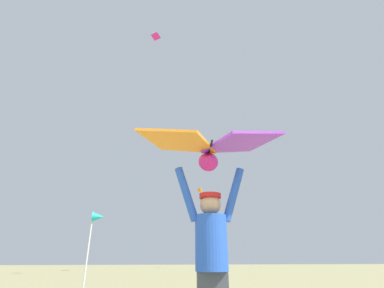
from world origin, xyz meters
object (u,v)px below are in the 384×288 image
Objects in this scene: distant_kite_magenta_overhead_distant at (156,36)px; kite_flyer_person at (212,259)px; marker_flag at (96,223)px; distant_kite_orange_low_right at (200,191)px; held_stunt_kite at (210,147)px; distant_kite_green_high_left at (96,216)px.

kite_flyer_person is at bearing -88.45° from distant_kite_magenta_overhead_distant.
distant_kite_orange_low_right is at bearing 72.69° from marker_flag.
distant_kite_orange_low_right reaches higher than marker_flag.
held_stunt_kite is 2.45× the size of distant_kite_magenta_overhead_distant.
distant_kite_green_high_left is 1.28× the size of distant_kite_magenta_overhead_distant.
distant_kite_orange_low_right reaches higher than kite_flyer_person.
distant_kite_magenta_overhead_distant reaches higher than kite_flyer_person.
distant_kite_magenta_overhead_distant is at bearing -67.70° from distant_kite_green_high_left.
marker_flag is (-1.81, 4.59, 0.85)m from kite_flyer_person.
kite_flyer_person is 22.83m from distant_kite_magenta_overhead_distant.
distant_kite_green_high_left reaches higher than kite_flyer_person.
marker_flag is at bearing -97.54° from distant_kite_magenta_overhead_distant.
distant_kite_magenta_overhead_distant reaches higher than marker_flag.
distant_kite_magenta_overhead_distant is (4.40, -10.74, 13.19)m from distant_kite_green_high_left.
marker_flag is (-1.80, 4.66, -0.37)m from held_stunt_kite.
distant_kite_orange_low_right is 2.76× the size of distant_kite_magenta_overhead_distant.
kite_flyer_person is 0.93× the size of marker_flag.
distant_kite_orange_low_right is 31.28m from marker_flag.
kite_flyer_person is 5.00m from marker_flag.
held_stunt_kite is 5.01m from marker_flag.
distant_kite_green_high_left is at bearing 100.54° from kite_flyer_person.
distant_kite_magenta_overhead_distant is 0.34× the size of marker_flag.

